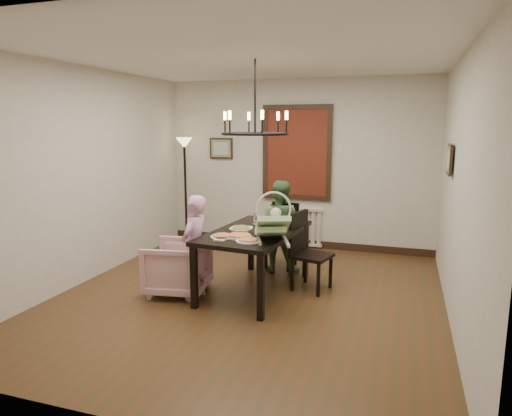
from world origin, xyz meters
The scene contains 17 objects.
room_shell centered at (0.00, 0.37, 1.40)m, with size 4.51×5.00×2.81m.
dining_table centered at (0.01, 0.22, 0.69)m, with size 1.10×1.75×0.78m.
chair_far centered at (0.06, 1.29, 0.47)m, with size 0.41×0.41×0.94m, color black, non-canonical shape.
chair_right centered at (0.67, 0.51, 0.50)m, with size 0.44×0.44×0.99m, color black, non-canonical shape.
armchair centered at (-0.88, -0.13, 0.33)m, with size 0.71×0.73×0.66m, color #D9A6A6.
elderly_woman centered at (-0.60, -0.21, 0.52)m, with size 0.38×0.25×1.04m, color #D194BA.
seated_man centered at (0.08, 1.10, 0.54)m, with size 0.53×0.41×1.08m, color #446B40.
baby_bouncer centered at (0.35, -0.20, 0.97)m, with size 0.42×0.58×0.38m, color #A8D694, non-canonical shape.
salad_bowl centered at (-0.11, 0.05, 0.82)m, with size 0.32×0.32×0.08m, color white.
pizza_platter centered at (-0.05, -0.18, 0.80)m, with size 0.29×0.29×0.04m, color tan.
drinking_glass centered at (0.02, 0.40, 0.85)m, with size 0.07×0.07×0.14m, color silver.
window_blinds centered at (0.00, 2.46, 1.60)m, with size 1.00×0.03×1.40m, color maroon.
radiator centered at (0.00, 2.48, 0.35)m, with size 0.92×0.12×0.62m, color silver, non-canonical shape.
picture_back centered at (-1.35, 2.47, 1.65)m, with size 0.42×0.03×0.36m, color black.
picture_right centered at (2.21, 0.90, 1.65)m, with size 0.42×0.03×0.36m, color black.
floor_lamp centered at (-1.90, 2.15, 0.90)m, with size 0.30×0.30×1.80m, color black, non-canonical shape.
chandelier centered at (0.01, 0.22, 1.95)m, with size 0.80×0.80×0.04m, color black.
Camera 1 is at (1.71, -4.94, 2.05)m, focal length 32.00 mm.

